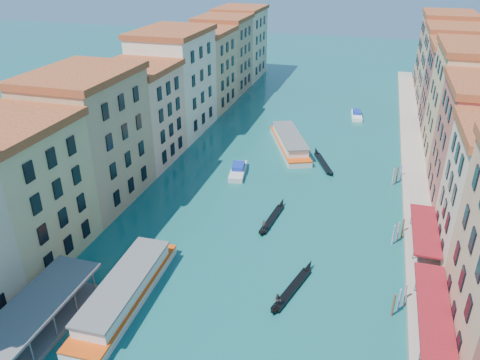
# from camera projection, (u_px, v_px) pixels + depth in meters

# --- Properties ---
(left_bank_palazzos) EXTENTS (12.80, 128.40, 21.00)m
(left_bank_palazzos) POSITION_uv_depth(u_px,v_px,m) (162.00, 94.00, 91.00)
(left_bank_palazzos) COLOR #C3B08E
(left_bank_palazzos) RESTS_ON ground
(right_bank_palazzos) EXTENTS (12.80, 128.40, 21.00)m
(right_bank_palazzos) POSITION_uv_depth(u_px,v_px,m) (473.00, 120.00, 77.16)
(right_bank_palazzos) COLOR #9B4639
(right_bank_palazzos) RESTS_ON ground
(quay) EXTENTS (4.00, 140.00, 1.00)m
(quay) POSITION_uv_depth(u_px,v_px,m) (413.00, 165.00, 83.31)
(quay) COLOR #A49684
(quay) RESTS_ON ground
(restaurant_awnings) EXTENTS (3.20, 44.55, 3.12)m
(restaurant_awnings) POSITION_uv_depth(u_px,v_px,m) (435.00, 314.00, 46.12)
(restaurant_awnings) COLOR maroon
(restaurant_awnings) RESTS_ON ground
(vaporetto_stop) EXTENTS (5.40, 16.40, 3.65)m
(vaporetto_stop) POSITION_uv_depth(u_px,v_px,m) (36.00, 324.00, 46.99)
(vaporetto_stop) COLOR slate
(vaporetto_stop) RESTS_ON ground
(mooring_poles_right) EXTENTS (1.44, 54.24, 3.20)m
(mooring_poles_right) POSITION_uv_depth(u_px,v_px,m) (399.00, 285.00, 52.63)
(mooring_poles_right) COLOR #51361B
(mooring_poles_right) RESTS_ON ground
(mooring_poles_left) EXTENTS (0.24, 8.24, 3.20)m
(mooring_poles_left) POSITION_uv_depth(u_px,v_px,m) (16.00, 320.00, 47.68)
(mooring_poles_left) COLOR #51361B
(mooring_poles_left) RESTS_ON ground
(vaporetto_near) EXTENTS (5.04, 19.53, 2.88)m
(vaporetto_near) POSITION_uv_depth(u_px,v_px,m) (125.00, 290.00, 51.82)
(vaporetto_near) COLOR silver
(vaporetto_near) RESTS_ON ground
(vaporetto_far) EXTENTS (11.43, 19.28, 2.84)m
(vaporetto_far) POSITION_uv_depth(u_px,v_px,m) (290.00, 142.00, 91.14)
(vaporetto_far) COLOR silver
(vaporetto_far) RESTS_ON ground
(gondola_fore) EXTENTS (2.07, 10.73, 2.14)m
(gondola_fore) POSITION_uv_depth(u_px,v_px,m) (272.00, 218.00, 67.37)
(gondola_fore) COLOR black
(gondola_fore) RESTS_ON ground
(gondola_right) EXTENTS (3.79, 10.80, 2.19)m
(gondola_right) POSITION_uv_depth(u_px,v_px,m) (291.00, 289.00, 53.35)
(gondola_right) COLOR black
(gondola_right) RESTS_ON ground
(gondola_far) EXTENTS (5.36, 11.11, 1.66)m
(gondola_far) POSITION_uv_depth(u_px,v_px,m) (323.00, 162.00, 84.87)
(gondola_far) COLOR black
(gondola_far) RESTS_ON ground
(motorboat_mid) EXTENTS (3.60, 7.93, 1.58)m
(motorboat_mid) POSITION_uv_depth(u_px,v_px,m) (238.00, 170.00, 81.23)
(motorboat_mid) COLOR silver
(motorboat_mid) RESTS_ON ground
(motorboat_far) EXTENTS (2.96, 7.22, 1.45)m
(motorboat_far) POSITION_uv_depth(u_px,v_px,m) (357.00, 115.00, 108.08)
(motorboat_far) COLOR white
(motorboat_far) RESTS_ON ground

